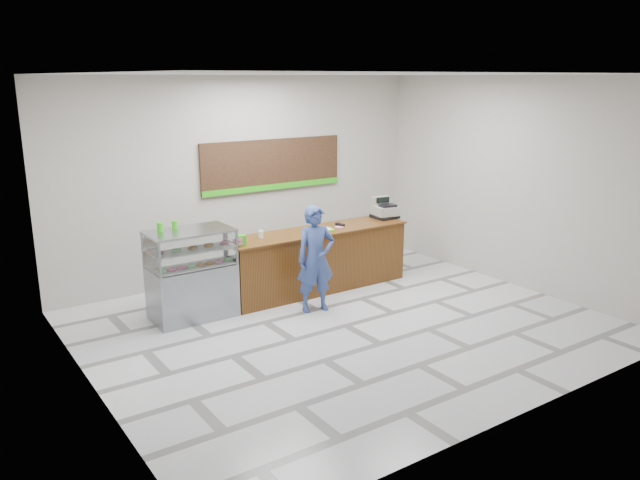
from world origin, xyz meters
TOP-DOWN VIEW (x-y plane):
  - floor at (0.00, 0.00)m, footprint 7.00×7.00m
  - back_wall at (0.00, 3.00)m, footprint 7.00×0.00m
  - ceiling at (0.00, 0.00)m, footprint 7.00×7.00m
  - sales_counter at (0.55, 1.55)m, footprint 3.26×0.76m
  - display_case at (-1.67, 1.55)m, footprint 1.22×0.72m
  - menu_board at (0.55, 2.96)m, footprint 2.80×0.06m
  - cash_register at (2.05, 1.63)m, footprint 0.46×0.48m
  - card_terminal at (1.04, 1.58)m, footprint 0.11×0.17m
  - serving_tray at (0.58, 1.48)m, footprint 0.41×0.31m
  - napkin_box at (-0.93, 1.65)m, footprint 0.14×0.14m
  - straw_cup at (-0.48, 1.60)m, footprint 0.08×0.08m
  - promo_box at (-0.95, 1.39)m, footprint 0.19×0.14m
  - donut_decal at (0.96, 1.50)m, footprint 0.16×0.16m
  - green_cup_left at (-2.05, 1.67)m, footprint 0.09×0.09m
  - green_cup_right at (-1.82, 1.70)m, footprint 0.09×0.09m
  - customer at (-0.00, 0.77)m, footprint 0.67×0.52m

SIDE VIEW (x-z plane):
  - floor at x=0.00m, z-range 0.00..0.00m
  - sales_counter at x=0.55m, z-range 0.00..1.03m
  - display_case at x=-1.67m, z-range 0.01..1.34m
  - customer at x=0.00m, z-range 0.00..1.63m
  - donut_decal at x=0.96m, z-range 1.03..1.03m
  - serving_tray at x=0.58m, z-range 1.03..1.05m
  - card_terminal at x=1.04m, z-range 1.03..1.07m
  - napkin_box at x=-0.93m, z-range 1.03..1.14m
  - straw_cup at x=-0.48m, z-range 1.03..1.15m
  - promo_box at x=-0.95m, z-range 1.03..1.19m
  - cash_register at x=2.05m, z-range 0.98..1.36m
  - green_cup_right at x=-1.82m, z-range 1.33..1.46m
  - green_cup_left at x=-2.05m, z-range 1.33..1.47m
  - back_wall at x=0.00m, z-range -1.75..5.25m
  - menu_board at x=0.55m, z-range 1.48..2.38m
  - ceiling at x=0.00m, z-range 3.50..3.50m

